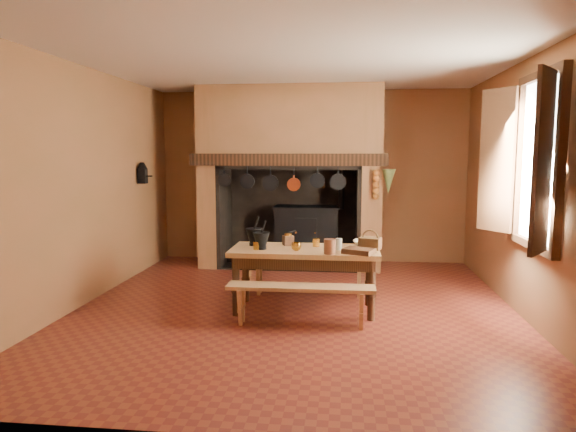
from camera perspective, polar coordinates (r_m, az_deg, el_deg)
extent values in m
plane|color=maroon|center=(6.04, 0.80, -10.18)|extent=(5.50, 5.50, 0.00)
plane|color=silver|center=(5.86, 0.85, 16.99)|extent=(5.50, 5.50, 0.00)
cube|color=#905A39|center=(8.52, 2.62, 4.39)|extent=(5.00, 0.02, 2.80)
cube|color=#905A39|center=(6.52, -21.65, 3.13)|extent=(0.02, 5.50, 2.80)
cube|color=#905A39|center=(6.07, 25.04, 2.73)|extent=(0.02, 5.50, 2.80)
cube|color=#905A39|center=(3.07, -4.15, -0.13)|extent=(5.00, 0.02, 2.80)
cube|color=#905A39|center=(8.32, -8.32, 4.26)|extent=(0.30, 0.90, 2.80)
cube|color=#905A39|center=(8.06, 9.18, 4.16)|extent=(0.30, 0.90, 2.80)
cube|color=#905A39|center=(8.10, 0.29, 9.93)|extent=(2.20, 0.90, 1.20)
cube|color=black|center=(7.69, -0.03, 6.29)|extent=(2.95, 0.22, 0.18)
cube|color=black|center=(8.56, 0.59, 0.38)|extent=(2.20, 0.06, 1.60)
cube|color=black|center=(8.28, 0.28, -5.39)|extent=(2.20, 0.90, 0.02)
cube|color=black|center=(8.32, 2.11, -2.25)|extent=(1.00, 0.50, 0.90)
cube|color=black|center=(8.24, 2.11, 0.96)|extent=(1.04, 0.54, 0.04)
cube|color=black|center=(8.05, 1.97, -1.84)|extent=(0.35, 0.02, 0.45)
cylinder|color=black|center=(8.21, 5.97, 3.22)|extent=(0.10, 0.10, 0.70)
cylinder|color=#B48129|center=(8.04, 0.90, -1.84)|extent=(0.03, 0.03, 0.03)
cylinder|color=#B48129|center=(8.02, 3.03, -1.88)|extent=(0.03, 0.03, 0.03)
cylinder|color=#B48129|center=(8.37, -4.84, -4.65)|extent=(0.40, 0.40, 0.20)
cylinder|color=#B48129|center=(8.12, -4.84, -5.08)|extent=(0.34, 0.34, 0.18)
cube|color=black|center=(8.51, -6.04, -4.61)|extent=(0.18, 0.18, 0.16)
cone|color=#4A5628|center=(7.57, 11.11, 3.80)|extent=(0.20, 0.20, 0.35)
cube|color=white|center=(5.68, 26.29, 5.45)|extent=(0.02, 1.00, 1.60)
cube|color=#392212|center=(5.72, 26.46, 13.89)|extent=(0.08, 1.16, 0.08)
cube|color=#392212|center=(5.74, 25.56, -2.94)|extent=(0.08, 1.16, 0.08)
cube|color=#392212|center=(4.96, 26.44, 5.33)|extent=(0.29, 0.39, 1.60)
cube|color=#392212|center=(6.26, 22.18, 5.72)|extent=(0.29, 0.39, 1.60)
cube|color=black|center=(7.88, -15.86, 4.29)|extent=(0.12, 0.12, 0.22)
cone|color=black|center=(7.88, -15.90, 5.38)|extent=(0.16, 0.16, 0.10)
cylinder|color=black|center=(7.85, -15.25, 4.30)|extent=(0.12, 0.02, 0.02)
cube|color=tan|center=(5.79, 1.88, -3.88)|extent=(1.66, 0.74, 0.06)
cube|color=#392212|center=(5.81, 1.88, -4.77)|extent=(1.55, 0.63, 0.13)
cylinder|color=#392212|center=(5.71, -5.80, -7.76)|extent=(0.08, 0.08, 0.66)
cylinder|color=#392212|center=(5.60, 9.26, -8.13)|extent=(0.08, 0.08, 0.66)
cylinder|color=#392212|center=(6.24, -4.73, -6.50)|extent=(0.08, 0.08, 0.66)
cylinder|color=#392212|center=(6.13, 9.00, -6.79)|extent=(0.08, 0.08, 0.66)
cube|color=tan|center=(5.33, 1.41, -7.92)|extent=(1.53, 0.27, 0.04)
cube|color=tan|center=(6.45, 2.31, -5.25)|extent=(1.55, 0.27, 0.04)
cylinder|color=black|center=(5.97, -3.76, -3.12)|extent=(0.12, 0.12, 0.04)
cone|color=black|center=(5.96, -3.77, -2.17)|extent=(0.20, 0.20, 0.16)
cylinder|color=black|center=(5.93, -3.56, -0.83)|extent=(0.08, 0.03, 0.16)
cylinder|color=black|center=(5.73, -2.98, -3.55)|extent=(0.11, 0.11, 0.03)
cone|color=black|center=(5.72, -2.99, -2.61)|extent=(0.19, 0.19, 0.16)
cylinder|color=black|center=(5.69, -2.77, -1.28)|extent=(0.08, 0.03, 0.16)
cube|color=#392212|center=(5.97, 0.02, -2.73)|extent=(0.15, 0.15, 0.11)
cylinder|color=#B48129|center=(5.96, 0.02, -2.06)|extent=(0.08, 0.08, 0.03)
cylinder|color=black|center=(5.95, 0.47, -1.75)|extent=(0.09, 0.05, 0.03)
cylinder|color=#B48129|center=(5.71, -3.48, -3.30)|extent=(0.10, 0.10, 0.09)
cylinder|color=#B48129|center=(5.90, 3.14, -2.96)|extent=(0.08, 0.08, 0.09)
imported|color=#BAAE8F|center=(5.96, 8.64, -3.03)|extent=(0.32, 0.32, 0.07)
cylinder|color=brown|center=(5.48, 4.66, -3.39)|extent=(0.17, 0.17, 0.16)
cylinder|color=beige|center=(5.72, 5.68, -3.12)|extent=(0.09, 0.09, 0.13)
cube|color=#432F14|center=(5.81, 9.11, -3.01)|extent=(0.27, 0.23, 0.13)
torus|color=#432F14|center=(5.80, 9.12, -2.38)|extent=(0.18, 0.08, 0.18)
cube|color=#392212|center=(5.54, 7.88, -3.87)|extent=(0.38, 0.33, 0.05)
imported|color=#B48129|center=(5.65, 0.93, -3.43)|extent=(0.13, 0.13, 0.09)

